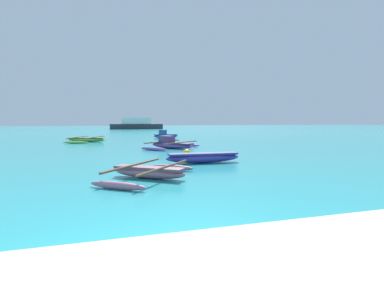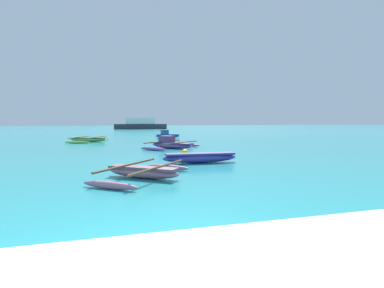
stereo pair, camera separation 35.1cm
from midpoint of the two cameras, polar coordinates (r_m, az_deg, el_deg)
name	(u,v)px [view 1 (the left image)]	position (r m, az deg, el deg)	size (l,w,h in m)	color
ground_plane	(164,278)	(3.69, -8.37, -24.01)	(240.00, 240.00, 0.00)	teal
moored_boat_0	(203,157)	(12.63, 1.32, -2.54)	(3.21, 0.77, 0.42)	#3A39A6
moored_boat_1	(87,139)	(27.01, -19.81, 0.81)	(3.50, 4.75, 0.43)	#81C65A
moored_boat_2	(149,172)	(9.36, -9.27, -5.31)	(3.47, 3.77, 0.41)	#A0637D
moored_boat_3	(165,135)	(31.13, -5.45, 1.69)	(2.56, 0.85, 0.88)	blue
moored_boat_4	(171,144)	(19.46, -4.55, -0.03)	(4.23, 4.00, 0.80)	#8150A7
mooring_buoy_0	(187,153)	(14.53, -1.69, -1.78)	(0.39, 0.39, 0.39)	yellow
distant_ferry	(136,124)	(68.10, -10.68, 3.68)	(11.48, 2.53, 2.53)	#2D333D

